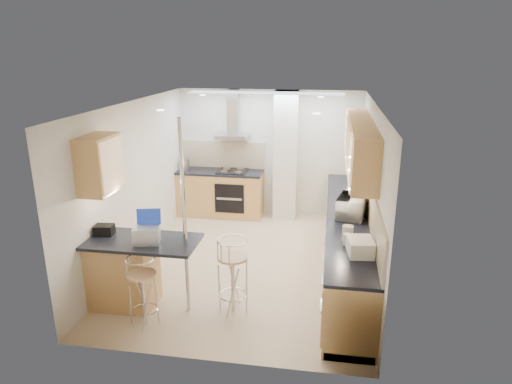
% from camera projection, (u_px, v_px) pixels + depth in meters
% --- Properties ---
extents(ground, '(4.80, 4.80, 0.00)m').
position_uv_depth(ground, '(249.00, 263.00, 7.23)').
color(ground, '#D5B68E').
rests_on(ground, ground).
extents(room_shell, '(3.64, 4.84, 2.51)m').
position_uv_depth(room_shell, '(273.00, 164.00, 7.07)').
color(room_shell, silver).
rests_on(room_shell, ground).
extents(right_counter, '(0.63, 4.40, 0.92)m').
position_uv_depth(right_counter, '(346.00, 242.00, 6.86)').
color(right_counter, tan).
rests_on(right_counter, ground).
extents(back_counter, '(1.70, 0.63, 0.92)m').
position_uv_depth(back_counter, '(221.00, 193.00, 9.21)').
color(back_counter, tan).
rests_on(back_counter, ground).
extents(peninsula, '(1.47, 0.72, 0.94)m').
position_uv_depth(peninsula, '(143.00, 273.00, 5.90)').
color(peninsula, tan).
rests_on(peninsula, ground).
extents(microwave, '(0.49, 0.63, 0.31)m').
position_uv_depth(microwave, '(352.00, 207.00, 6.55)').
color(microwave, silver).
rests_on(microwave, right_counter).
extents(laptop, '(0.36, 0.30, 0.21)m').
position_uv_depth(laptop, '(147.00, 235.00, 5.63)').
color(laptop, '#ACAFB4').
rests_on(laptop, peninsula).
extents(bag, '(0.26, 0.20, 0.13)m').
position_uv_depth(bag, '(104.00, 230.00, 5.91)').
color(bag, black).
rests_on(bag, peninsula).
extents(bar_stool_near, '(0.45, 0.45, 0.91)m').
position_uv_depth(bar_stool_near, '(143.00, 292.00, 5.49)').
color(bar_stool_near, tan).
rests_on(bar_stool_near, ground).
extents(bar_stool_end, '(0.57, 0.57, 1.00)m').
position_uv_depth(bar_stool_end, '(233.00, 275.00, 5.78)').
color(bar_stool_end, tan).
rests_on(bar_stool_end, ground).
extents(jar_a, '(0.14, 0.14, 0.19)m').
position_uv_depth(jar_a, '(351.00, 193.00, 7.39)').
color(jar_a, white).
rests_on(jar_a, right_counter).
extents(jar_b, '(0.14, 0.14, 0.13)m').
position_uv_depth(jar_b, '(348.00, 194.00, 7.40)').
color(jar_b, white).
rests_on(jar_b, right_counter).
extents(jar_c, '(0.15, 0.15, 0.20)m').
position_uv_depth(jar_c, '(348.00, 233.00, 5.75)').
color(jar_c, '#BDB097').
rests_on(jar_c, right_counter).
extents(jar_d, '(0.12, 0.12, 0.14)m').
position_uv_depth(jar_d, '(347.00, 239.00, 5.65)').
color(jar_d, silver).
rests_on(jar_d, right_counter).
extents(bread_bin, '(0.33, 0.39, 0.19)m').
position_uv_depth(bread_bin, '(360.00, 247.00, 5.38)').
color(bread_bin, white).
rests_on(bread_bin, right_counter).
extents(kettle, '(0.16, 0.16, 0.24)m').
position_uv_depth(kettle, '(185.00, 164.00, 9.12)').
color(kettle, '#ACAFB1').
rests_on(kettle, back_counter).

